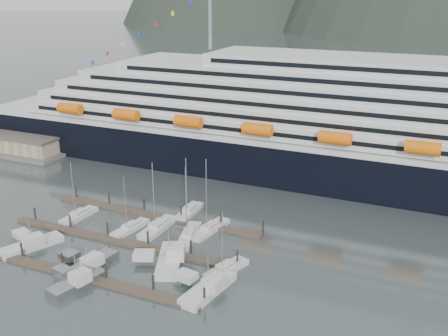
{
  "coord_description": "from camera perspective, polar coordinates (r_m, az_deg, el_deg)",
  "views": [
    {
      "loc": [
        49.32,
        -69.95,
        45.89
      ],
      "look_at": [
        8.52,
        22.0,
        10.76
      ],
      "focal_mm": 42.0,
      "sensor_mm": 36.0,
      "label": 1
    }
  ],
  "objects": [
    {
      "name": "trawler_a",
      "position": [
        103.85,
        -20.26,
        -7.76
      ],
      "size": [
        9.59,
        11.81,
        6.27
      ],
      "rotation": [
        0.0,
        0.0,
        1.17
      ],
      "color": "silver",
      "rests_on": "ground"
    },
    {
      "name": "cruise_ship",
      "position": [
        130.83,
        14.65,
        3.62
      ],
      "size": [
        210.0,
        30.4,
        50.3
      ],
      "color": "black",
      "rests_on": "ground"
    },
    {
      "name": "sailboat_a",
      "position": [
        113.79,
        -15.51,
        -5.05
      ],
      "size": [
        3.32,
        9.4,
        12.92
      ],
      "rotation": [
        0.0,
        0.0,
        1.5
      ],
      "color": "silver",
      "rests_on": "ground"
    },
    {
      "name": "warehouse",
      "position": [
        170.75,
        -22.58,
        2.94
      ],
      "size": [
        46.0,
        20.0,
        5.8
      ],
      "color": "#595956",
      "rests_on": "ground"
    },
    {
      "name": "trawler_e",
      "position": [
        92.74,
        -6.02,
        -9.85
      ],
      "size": [
        10.31,
        12.25,
        7.62
      ],
      "rotation": [
        0.0,
        0.0,
        1.98
      ],
      "color": "silver",
      "rests_on": "ground"
    },
    {
      "name": "trawler_d",
      "position": [
        84.71,
        -1.8,
        -12.86
      ],
      "size": [
        8.91,
        11.97,
        6.87
      ],
      "rotation": [
        0.0,
        0.0,
        1.41
      ],
      "color": "silver",
      "rests_on": "ground"
    },
    {
      "name": "sailboat_c",
      "position": [
        105.36,
        -7.18,
        -6.47
      ],
      "size": [
        3.14,
        10.83,
        14.95
      ],
      "rotation": [
        0.0,
        0.0,
        1.55
      ],
      "color": "silver",
      "rests_on": "ground"
    },
    {
      "name": "trawler_c",
      "position": [
        93.86,
        -14.67,
        -10.15
      ],
      "size": [
        8.75,
        12.27,
        6.05
      ],
      "rotation": [
        0.0,
        0.0,
        1.42
      ],
      "color": "gray",
      "rests_on": "ground"
    },
    {
      "name": "trawler_b",
      "position": [
        89.52,
        -15.76,
        -11.77
      ],
      "size": [
        8.1,
        10.28,
        6.33
      ],
      "rotation": [
        0.0,
        0.0,
        1.32
      ],
      "color": "gray",
      "rests_on": "ground"
    },
    {
      "name": "dock_near",
      "position": [
        92.85,
        -16.08,
        -10.99
      ],
      "size": [
        48.18,
        2.28,
        3.2
      ],
      "color": "#483A2E",
      "rests_on": "ground"
    },
    {
      "name": "sailboat_h",
      "position": [
        90.24,
        0.21,
        -11.01
      ],
      "size": [
        5.47,
        9.51,
        11.82
      ],
      "rotation": [
        0.0,
        0.0,
        1.24
      ],
      "color": "silver",
      "rests_on": "ground"
    },
    {
      "name": "sailboat_b",
      "position": [
        105.98,
        -10.17,
        -6.5
      ],
      "size": [
        3.74,
        9.56,
        11.95
      ],
      "rotation": [
        0.0,
        0.0,
        1.43
      ],
      "color": "silver",
      "rests_on": "ground"
    },
    {
      "name": "dock_mid",
      "position": [
        101.73,
        -11.43,
        -7.79
      ],
      "size": [
        48.18,
        2.28,
        3.2
      ],
      "color": "#483A2E",
      "rests_on": "ground"
    },
    {
      "name": "dock_far",
      "position": [
        111.43,
        -7.61,
        -5.08
      ],
      "size": [
        48.18,
        2.28,
        3.2
      ],
      "color": "#483A2E",
      "rests_on": "ground"
    },
    {
      "name": "sailboat_f",
      "position": [
        111.65,
        -3.84,
        -4.82
      ],
      "size": [
        3.44,
        9.79,
        13.33
      ],
      "rotation": [
        0.0,
        0.0,
        1.64
      ],
      "color": "silver",
      "rests_on": "ground"
    },
    {
      "name": "sailboat_g",
      "position": [
        103.93,
        -1.55,
        -6.69
      ],
      "size": [
        4.38,
        11.0,
        15.79
      ],
      "rotation": [
        0.0,
        0.0,
        1.41
      ],
      "color": "silver",
      "rests_on": "ground"
    },
    {
      "name": "ground",
      "position": [
        97.11,
        -10.04,
        -9.27
      ],
      "size": [
        1600.0,
        1600.0,
        0.0
      ],
      "primitive_type": "plane",
      "color": "#404B4B",
      "rests_on": "ground"
    },
    {
      "name": "sailboat_d",
      "position": [
        101.54,
        -3.88,
        -7.4
      ],
      "size": [
        5.21,
        11.54,
        15.22
      ],
      "rotation": [
        0.0,
        0.0,
        1.81
      ],
      "color": "silver",
      "rests_on": "ground"
    }
  ]
}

